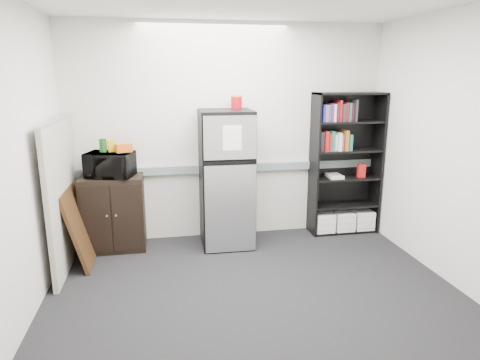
{
  "coord_description": "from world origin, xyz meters",
  "views": [
    {
      "loc": [
        -0.83,
        -3.58,
        2.07
      ],
      "look_at": [
        -0.0,
        0.9,
        0.94
      ],
      "focal_mm": 32.0,
      "sensor_mm": 36.0,
      "label": 1
    }
  ],
  "objects": [
    {
      "name": "wall_note",
      "position": [
        -0.35,
        1.74,
        1.55
      ],
      "size": [
        0.14,
        0.0,
        0.1
      ],
      "primitive_type": "cube",
      "color": "white",
      "rests_on": "wall_back"
    },
    {
      "name": "snack_box_a",
      "position": [
        -1.5,
        1.52,
        1.27
      ],
      "size": [
        0.08,
        0.06,
        0.15
      ],
      "primitive_type": "cube",
      "rotation": [
        0.0,
        0.0,
        -0.19
      ],
      "color": "#285C1A",
      "rests_on": "microwave"
    },
    {
      "name": "cabinet",
      "position": [
        -1.44,
        1.5,
        0.45
      ],
      "size": [
        0.72,
        0.48,
        0.9
      ],
      "color": "black",
      "rests_on": "floor"
    },
    {
      "name": "framed_poster",
      "position": [
        -1.77,
        1.13,
        0.44
      ],
      "size": [
        0.26,
        0.68,
        0.86
      ],
      "rotation": [
        0.0,
        -0.25,
        0.0
      ],
      "color": "black",
      "rests_on": "floor"
    },
    {
      "name": "microwave",
      "position": [
        -1.44,
        1.48,
        1.05
      ],
      "size": [
        0.6,
        0.49,
        0.29
      ],
      "primitive_type": "imported",
      "rotation": [
        0.0,
        0.0,
        -0.29
      ],
      "color": "black",
      "rests_on": "cabinet"
    },
    {
      "name": "electrical_raceway",
      "position": [
        0.0,
        1.72,
        0.9
      ],
      "size": [
        3.92,
        0.05,
        0.1
      ],
      "primitive_type": "cube",
      "color": "slate",
      "rests_on": "wall_back"
    },
    {
      "name": "wall_right",
      "position": [
        2.0,
        0.0,
        1.35
      ],
      "size": [
        0.02,
        3.5,
        2.7
      ],
      "primitive_type": "cube",
      "color": "silver",
      "rests_on": "floor"
    },
    {
      "name": "snack_box_b",
      "position": [
        -1.5,
        1.52,
        1.27
      ],
      "size": [
        0.07,
        0.06,
        0.15
      ],
      "primitive_type": "cube",
      "rotation": [
        0.0,
        0.0,
        0.08
      ],
      "color": "#0C3712",
      "rests_on": "microwave"
    },
    {
      "name": "cubicle_partition",
      "position": [
        -1.9,
        1.08,
        0.81
      ],
      "size": [
        0.06,
        1.3,
        1.62
      ],
      "color": "gray",
      "rests_on": "floor"
    },
    {
      "name": "snack_box_c",
      "position": [
        -1.41,
        1.52,
        1.26
      ],
      "size": [
        0.08,
        0.07,
        0.14
      ],
      "primitive_type": "cube",
      "rotation": [
        0.0,
        0.0,
        0.28
      ],
      "color": "gold",
      "rests_on": "microwave"
    },
    {
      "name": "wall_left",
      "position": [
        -2.0,
        0.0,
        1.35
      ],
      "size": [
        0.02,
        3.5,
        2.7
      ],
      "primitive_type": "cube",
      "color": "silver",
      "rests_on": "floor"
    },
    {
      "name": "snack_bag",
      "position": [
        -1.27,
        1.47,
        1.24
      ],
      "size": [
        0.2,
        0.15,
        0.1
      ],
      "primitive_type": "cube",
      "rotation": [
        0.0,
        0.0,
        0.34
      ],
      "color": "#DA5215",
      "rests_on": "microwave"
    },
    {
      "name": "refrigerator",
      "position": [
        -0.07,
        1.42,
        0.83
      ],
      "size": [
        0.63,
        0.66,
        1.66
      ],
      "rotation": [
        0.0,
        0.0,
        -0.02
      ],
      "color": "black",
      "rests_on": "floor"
    },
    {
      "name": "wall_back",
      "position": [
        0.0,
        1.75,
        1.35
      ],
      "size": [
        4.0,
        0.02,
        2.7
      ],
      "primitive_type": "cube",
      "color": "silver",
      "rests_on": "floor"
    },
    {
      "name": "floor",
      "position": [
        0.0,
        0.0,
        0.0
      ],
      "size": [
        4.0,
        4.0,
        0.0
      ],
      "primitive_type": "plane",
      "color": "black",
      "rests_on": "ground"
    },
    {
      "name": "bookshelf",
      "position": [
        1.53,
        1.57,
        0.91
      ],
      "size": [
        0.9,
        0.34,
        1.85
      ],
      "color": "black",
      "rests_on": "floor"
    },
    {
      "name": "coffee_can",
      "position": [
        0.07,
        1.55,
        1.76
      ],
      "size": [
        0.14,
        0.14,
        0.19
      ],
      "color": "#AC0715",
      "rests_on": "refrigerator"
    }
  ]
}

